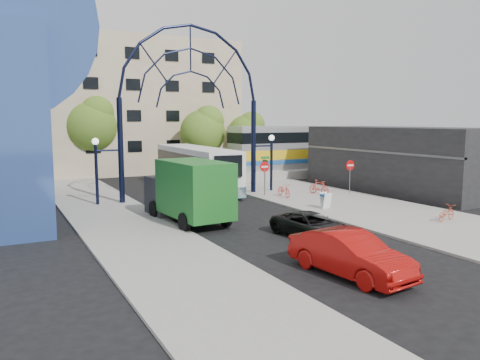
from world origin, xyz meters
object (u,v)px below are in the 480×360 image
tree_north_a (204,130)px  red_sedan (350,254)px  city_bus (196,168)px  black_suv (311,225)px  bike_near_b (319,187)px  green_truck (187,191)px  sandwich_board (326,198)px  tree_north_b (92,123)px  do_not_enter_sign (350,169)px  gateway_arch (191,76)px  stop_sign (265,170)px  tree_north_c (248,132)px  street_name_sign (265,167)px  bike_near_a (284,190)px  train_car (340,146)px  bike_far_a (446,213)px

tree_north_a → red_sedan: size_ratio=1.45×
city_bus → black_suv: city_bus is taller
bike_near_b → green_truck: bearing=-179.2°
sandwich_board → green_truck: 8.87m
tree_north_b → red_sedan: (2.51, -34.21, -4.47)m
do_not_enter_sign → tree_north_a: (-4.88, 15.93, 2.63)m
gateway_arch → stop_sign: (4.80, -2.00, -6.56)m
sandwich_board → tree_north_b: tree_north_b is taller
gateway_arch → tree_north_c: bearing=49.0°
green_truck → stop_sign: bearing=28.8°
city_bus → tree_north_a: bearing=64.8°
stop_sign → black_suv: (-4.08, -11.14, -1.40)m
stop_sign → street_name_sign: 0.74m
stop_sign → bike_near_b: bearing=-18.2°
green_truck → bike_near_a: size_ratio=3.80×
tree_north_b → city_bus: (5.64, -12.43, -3.48)m
tree_north_a → tree_north_b: 10.79m
sandwich_board → street_name_sign: bearing=93.5°
stop_sign → tree_north_c: (7.32, 15.93, 2.28)m
sandwich_board → bike_near_b: bearing=56.7°
tree_north_a → tree_north_b: size_ratio=0.88×
bike_near_a → do_not_enter_sign: bearing=-4.3°
gateway_arch → tree_north_a: bearing=62.8°
green_truck → red_sedan: green_truck is taller
do_not_enter_sign → black_suv: (-10.28, -9.14, -1.38)m
bike_near_a → gateway_arch: bearing=159.3°
green_truck → bike_near_a: 9.98m
train_car → black_suv: 28.70m
tree_north_c → bike_near_b: size_ratio=3.72×
sandwich_board → black_suv: black_suv is taller
bike_near_b → red_sedan: bearing=-141.1°
street_name_sign → sandwich_board: size_ratio=2.83×
stop_sign → bike_near_a: size_ratio=1.37×
train_car → bike_near_b: (-11.29, -11.29, -2.26)m
green_truck → city_bus: bearing=61.1°
bike_near_a → tree_north_b: bearing=123.8°
city_bus → gateway_arch: bearing=-114.6°
train_car → black_suv: bearing=-132.4°
do_not_enter_sign → city_bus: city_bus is taller
street_name_sign → tree_north_a: bearing=86.0°
street_name_sign → train_car: 17.55m
street_name_sign → red_sedan: (-6.57, -16.88, -1.33)m
tree_north_c → bike_near_b: (-3.41, -17.21, -3.63)m
train_car → green_truck: (-23.18, -15.15, -1.20)m
bike_far_a → bike_near_a: bearing=4.1°
black_suv → train_car: bearing=40.1°
train_car → bike_near_a: 18.09m
red_sedan → train_car: bearing=44.2°
street_name_sign → red_sedan: size_ratio=0.58×
gateway_arch → black_suv: 15.38m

